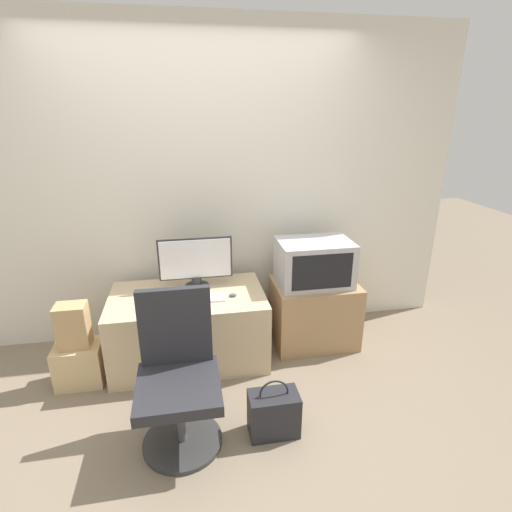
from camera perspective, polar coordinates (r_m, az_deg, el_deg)
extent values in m
plane|color=#7F705B|center=(2.78, -4.65, -23.53)|extent=(12.00, 12.00, 0.00)
cube|color=silver|center=(3.39, -7.66, 9.57)|extent=(4.40, 0.05, 2.60)
cube|color=#CCB289|center=(3.29, -9.53, -9.92)|extent=(1.20, 0.71, 0.56)
cube|color=#A37F56|center=(3.49, 8.25, -7.99)|extent=(0.69, 0.50, 0.55)
cylinder|color=#2D2D2D|center=(3.27, -8.42, -4.26)|extent=(0.19, 0.19, 0.02)
cylinder|color=#2D2D2D|center=(3.25, -8.46, -3.54)|extent=(0.08, 0.08, 0.07)
cube|color=#2D2D2D|center=(3.18, -8.64, -0.35)|extent=(0.58, 0.01, 0.34)
cube|color=silver|center=(3.18, -8.64, -0.39)|extent=(0.55, 0.02, 0.31)
cube|color=white|center=(3.06, -7.81, -6.07)|extent=(0.35, 0.14, 0.01)
ellipsoid|color=#4C4C51|center=(3.08, -3.34, -5.60)|extent=(0.06, 0.04, 0.02)
cube|color=#B7B7BC|center=(3.30, 8.30, -0.92)|extent=(0.59, 0.41, 0.37)
cube|color=black|center=(3.12, 9.46, -2.25)|extent=(0.49, 0.01, 0.29)
cylinder|color=#333333|center=(2.72, -10.41, -24.57)|extent=(0.48, 0.48, 0.03)
cylinder|color=#4C4C51|center=(2.59, -10.69, -21.63)|extent=(0.05, 0.05, 0.34)
cube|color=#28282D|center=(2.46, -11.02, -18.03)|extent=(0.48, 0.48, 0.07)
cube|color=#28282D|center=(2.48, -11.46, -9.79)|extent=(0.43, 0.05, 0.50)
cube|color=#D1B27F|center=(3.31, -23.86, -13.91)|extent=(0.33, 0.26, 0.31)
cube|color=tan|center=(3.15, -24.69, -9.05)|extent=(0.21, 0.16, 0.33)
cube|color=#232328|center=(2.67, 2.54, -21.58)|extent=(0.31, 0.18, 0.29)
torus|color=#232328|center=(2.56, 2.60, -18.96)|extent=(0.18, 0.01, 0.18)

